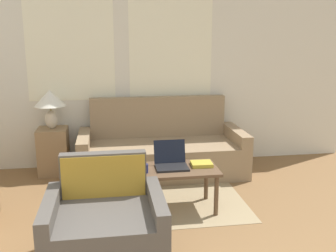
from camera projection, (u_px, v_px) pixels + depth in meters
name	position (u px, v px, depth m)	size (l,w,h in m)	color
wall_back	(128.00, 68.00, 5.16)	(6.17, 0.06, 2.60)	silver
rug	(167.00, 189.00, 4.51)	(1.52, 1.91, 0.01)	#9E8966
couch	(161.00, 152.00, 5.03)	(2.06, 0.87, 0.94)	#937A5B
armchair	(105.00, 230.00, 3.03)	(0.89, 0.76, 0.81)	#514C47
side_table	(54.00, 151.00, 4.97)	(0.37, 0.37, 0.59)	#937551
table_lamp	(50.00, 101.00, 4.82)	(0.38, 0.38, 0.49)	beige
coffee_table	(175.00, 174.00, 3.92)	(0.85, 0.50, 0.44)	brown
laptop	(171.00, 161.00, 3.94)	(0.32, 0.30, 0.25)	black
cup_navy	(143.00, 168.00, 3.77)	(0.09, 0.09, 0.08)	#191E4C
book_red	(202.00, 164.00, 3.98)	(0.22, 0.19, 0.04)	gold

